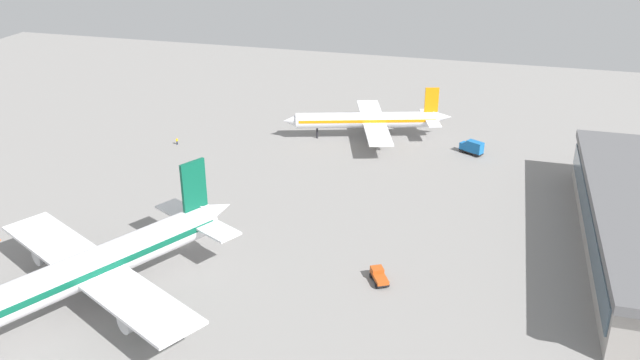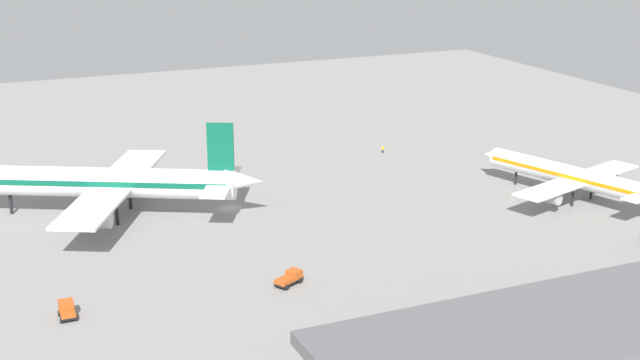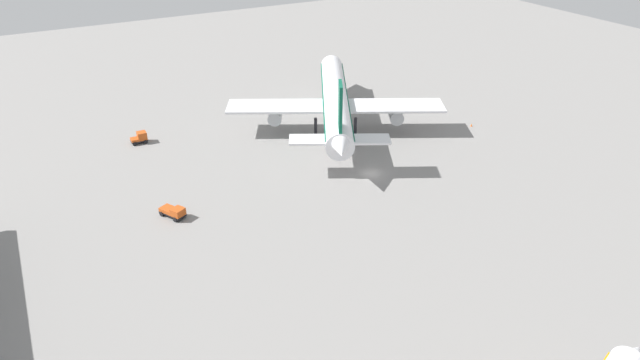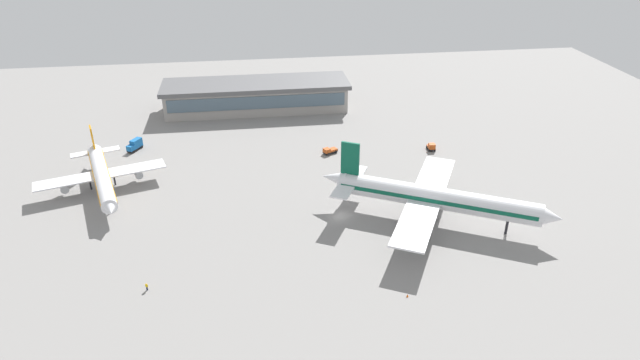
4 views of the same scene
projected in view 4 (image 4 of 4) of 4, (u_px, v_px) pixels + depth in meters
ground at (341, 216)px, 135.09m from camera, size 288.00×288.00×0.00m
terminal_building at (256, 95)px, 198.67m from camera, size 66.67×18.97×10.07m
airplane_at_gate at (433, 197)px, 130.63m from camera, size 52.63×43.89×17.42m
airplane_taxiing at (101, 175)px, 144.32m from camera, size 33.40×40.74×12.71m
catering_truck at (135, 145)px, 168.61m from camera, size 4.48×5.79×3.30m
baggage_tug at (431, 147)px, 168.68m from camera, size 2.25×3.23×2.30m
pushback_tractor at (330, 151)px, 166.67m from camera, size 4.78×3.77×1.90m
ground_crew_worker at (147, 287)px, 109.91m from camera, size 0.55×0.49×1.67m
safety_cone_near_gate at (407, 295)px, 108.36m from camera, size 0.44×0.44×0.60m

